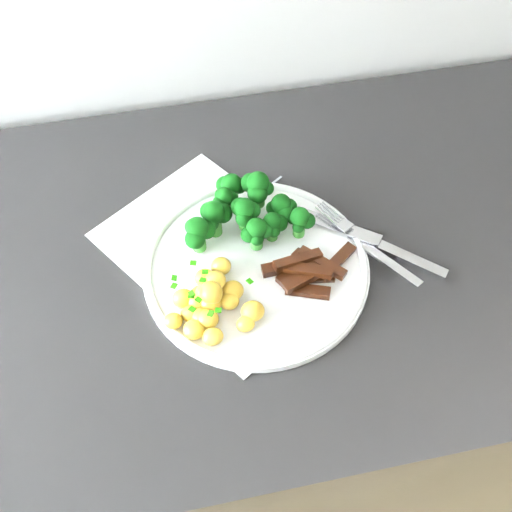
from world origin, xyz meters
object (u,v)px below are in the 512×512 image
(recipe_paper, at_px, (220,252))
(plate, at_px, (256,267))
(counter, at_px, (266,399))
(potatoes, at_px, (211,301))
(fork, at_px, (370,247))
(broccoli, at_px, (245,211))
(knife, at_px, (388,250))
(beef_strips, at_px, (308,269))

(recipe_paper, xyz_separation_m, plate, (0.04, -0.03, 0.01))
(counter, bearing_deg, recipe_paper, 166.33)
(potatoes, distance_m, fork, 0.21)
(broccoli, bearing_deg, potatoes, -119.75)
(plate, bearing_deg, broccoli, 90.58)
(knife, bearing_deg, potatoes, -170.24)
(fork, bearing_deg, recipe_paper, 166.95)
(beef_strips, relative_size, knife, 0.72)
(counter, bearing_deg, potatoes, -141.25)
(recipe_paper, distance_m, broccoli, 0.06)
(fork, height_order, knife, fork)
(counter, bearing_deg, knife, -11.32)
(counter, height_order, knife, knife)
(recipe_paper, relative_size, potatoes, 3.07)
(plate, distance_m, broccoli, 0.07)
(recipe_paper, height_order, potatoes, potatoes)
(fork, distance_m, knife, 0.03)
(plate, xyz_separation_m, broccoli, (-0.00, 0.06, 0.03))
(plate, bearing_deg, counter, 42.24)
(potatoes, bearing_deg, beef_strips, 10.86)
(plate, xyz_separation_m, fork, (0.14, -0.01, 0.01))
(counter, relative_size, knife, 14.01)
(counter, distance_m, plate, 0.44)
(counter, xyz_separation_m, recipe_paper, (-0.06, 0.01, 0.44))
(counter, relative_size, plate, 8.49)
(plate, distance_m, knife, 0.16)
(recipe_paper, relative_size, broccoli, 2.17)
(fork, bearing_deg, plate, 177.35)
(counter, xyz_separation_m, beef_strips, (0.04, -0.04, 0.46))
(plate, bearing_deg, knife, -2.91)
(fork, bearing_deg, broccoli, 154.72)
(counter, bearing_deg, plate, -137.76)
(plate, relative_size, fork, 1.82)
(knife, bearing_deg, recipe_paper, 167.98)
(plate, relative_size, broccoli, 1.71)
(recipe_paper, bearing_deg, fork, -13.05)
(beef_strips, distance_m, fork, 0.08)
(counter, relative_size, fork, 15.48)
(counter, height_order, fork, fork)
(counter, height_order, beef_strips, beef_strips)
(broccoli, bearing_deg, recipe_paper, -146.41)
(knife, bearing_deg, counter, 168.68)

